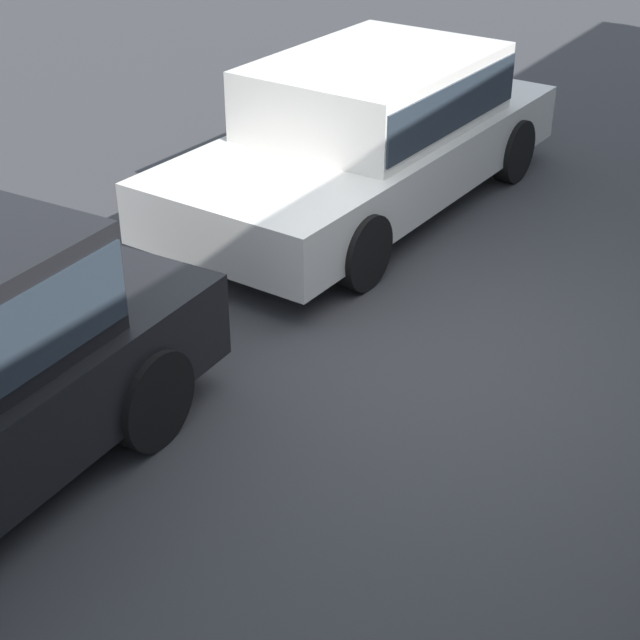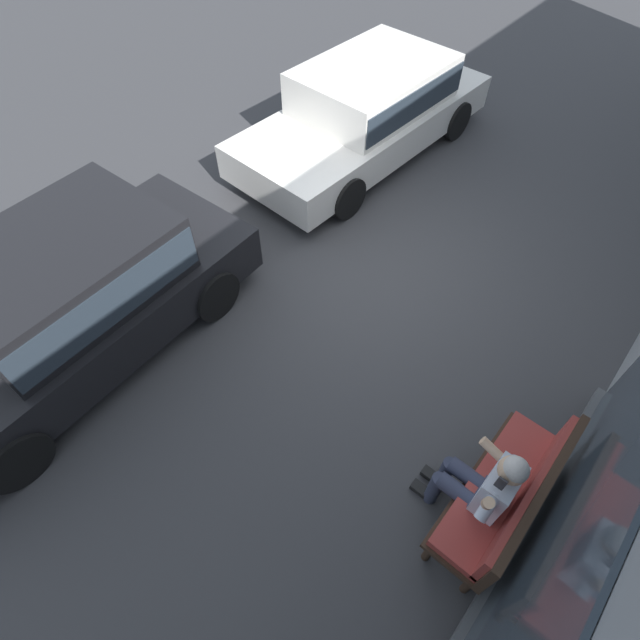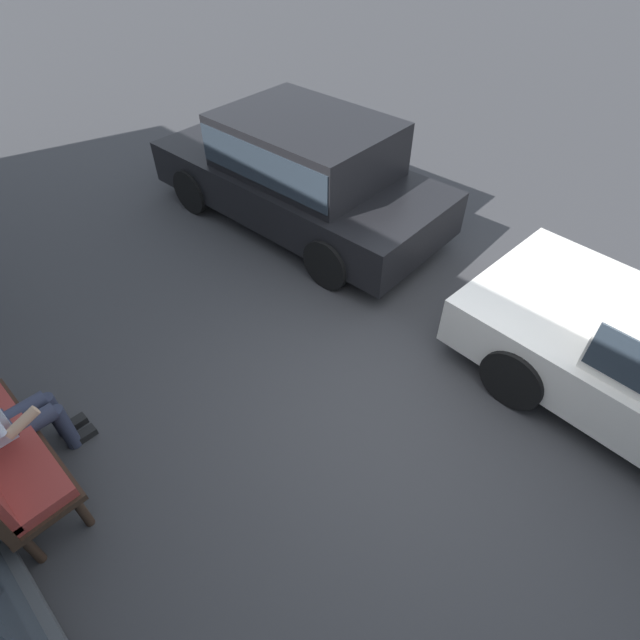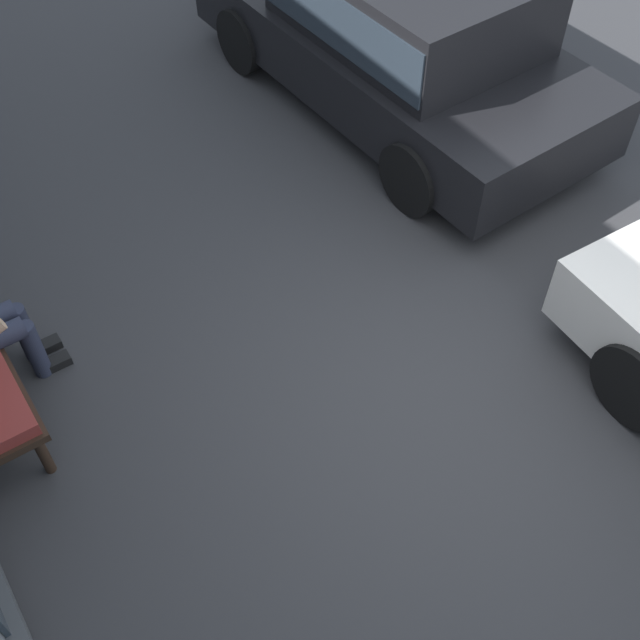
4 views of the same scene
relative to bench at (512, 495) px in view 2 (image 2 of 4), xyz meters
The scene contains 5 objects.
ground_plane 3.47m from the bench, 122.24° to the right, with size 60.00×60.00×0.00m, color #38383A.
bench is the anchor object (origin of this frame).
person_on_phone 0.30m from the bench, 55.76° to the right, with size 0.73×0.74×1.34m.
parked_car_near 6.01m from the bench, 131.21° to the right, with size 4.53×2.06×1.37m.
parked_car_mid 4.72m from the bench, 74.78° to the right, with size 4.23×2.02×1.49m.
Camera 2 is at (3.96, 2.60, 4.78)m, focal length 28.00 mm.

